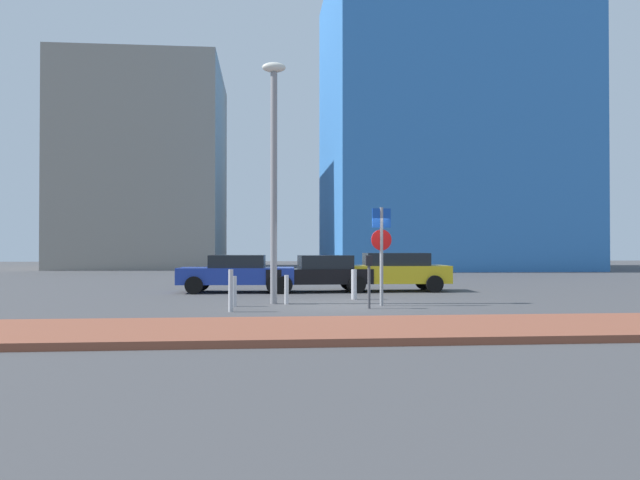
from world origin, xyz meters
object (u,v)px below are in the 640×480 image
(traffic_bollard_near, at_px, (354,284))
(traffic_bollard_edge, at_px, (234,291))
(traffic_bollard_far, at_px, (287,290))
(parked_car_black, at_px, (320,273))
(parking_meter, at_px, (369,274))
(street_lamp, at_px, (274,162))
(parked_car_yellow, at_px, (392,271))
(parking_sign_post, at_px, (381,244))
(traffic_bollard_mid, at_px, (231,291))
(parked_car_blue, at_px, (237,273))

(traffic_bollard_near, distance_m, traffic_bollard_edge, 4.24)
(traffic_bollard_far, bearing_deg, parked_car_black, 74.05)
(parking_meter, bearing_deg, traffic_bollard_edge, 165.39)
(street_lamp, distance_m, traffic_bollard_far, 3.80)
(parked_car_yellow, relative_size, parking_sign_post, 1.57)
(street_lamp, bearing_deg, traffic_bollard_mid, -117.08)
(street_lamp, height_order, traffic_bollard_near, street_lamp)
(parked_car_yellow, xyz_separation_m, traffic_bollard_near, (-2.01, -3.67, -0.30))
(parked_car_black, height_order, traffic_bollard_mid, parked_car_black)
(traffic_bollard_edge, bearing_deg, traffic_bollard_far, 20.24)
(traffic_bollard_edge, bearing_deg, parking_sign_post, -2.50)
(parking_sign_post, height_order, traffic_bollard_edge, parking_sign_post)
(parking_sign_post, xyz_separation_m, parking_meter, (-0.50, -0.78, -0.83))
(parked_car_yellow, xyz_separation_m, traffic_bollard_mid, (-5.75, -7.22, -0.23))
(street_lamp, distance_m, traffic_bollard_mid, 4.44)
(parking_meter, xyz_separation_m, street_lamp, (-2.56, 1.69, 3.27))
(traffic_bollard_far, bearing_deg, parked_car_blue, 108.01)
(parking_sign_post, distance_m, traffic_bollard_far, 3.09)
(traffic_bollard_mid, bearing_deg, parking_meter, 8.34)
(traffic_bollard_near, xyz_separation_m, traffic_bollard_far, (-2.22, -1.50, -0.05))
(parked_car_yellow, height_order, street_lamp, street_lamp)
(parked_car_blue, relative_size, parking_meter, 2.99)
(parking_sign_post, bearing_deg, traffic_bollard_edge, 177.50)
(parking_sign_post, bearing_deg, parked_car_yellow, 75.33)
(street_lamp, relative_size, traffic_bollard_mid, 6.55)
(parked_car_yellow, distance_m, traffic_bollard_edge, 8.10)
(parked_car_yellow, bearing_deg, traffic_bollard_far, -129.30)
(parked_car_black, relative_size, parked_car_yellow, 0.91)
(parking_meter, distance_m, traffic_bollard_mid, 3.76)
(traffic_bollard_mid, height_order, traffic_bollard_edge, traffic_bollard_mid)
(parked_car_black, distance_m, traffic_bollard_edge, 6.29)
(traffic_bollard_mid, distance_m, traffic_bollard_far, 2.55)
(parking_meter, height_order, street_lamp, street_lamp)
(traffic_bollard_near, height_order, traffic_bollard_far, traffic_bollard_near)
(traffic_bollard_far, bearing_deg, parking_sign_post, -15.27)
(traffic_bollard_near, bearing_deg, street_lamp, -153.02)
(street_lamp, bearing_deg, parking_sign_post, -16.65)
(traffic_bollard_mid, bearing_deg, parking_sign_post, 17.44)
(traffic_bollard_near, bearing_deg, parked_car_black, 102.73)
(parked_car_yellow, bearing_deg, street_lamp, -132.71)
(parked_car_black, xyz_separation_m, traffic_bollard_far, (-1.43, -5.01, -0.30))
(parking_sign_post, bearing_deg, traffic_bollard_far, 164.73)
(traffic_bollard_far, bearing_deg, parked_car_yellow, 50.70)
(parked_car_black, bearing_deg, parking_meter, -83.36)
(parked_car_black, xyz_separation_m, street_lamp, (-1.80, -4.82, 3.49))
(traffic_bollard_near, xyz_separation_m, traffic_bollard_mid, (-3.74, -3.56, 0.07))
(traffic_bollard_mid, bearing_deg, traffic_bollard_near, 43.57)
(traffic_bollard_mid, bearing_deg, parked_car_yellow, 51.49)
(parked_car_yellow, height_order, parking_sign_post, parking_sign_post)
(parking_meter, distance_m, traffic_bollard_far, 2.71)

